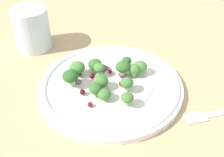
{
  "coord_description": "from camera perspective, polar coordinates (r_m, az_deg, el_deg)",
  "views": [
    {
      "loc": [
        24.54,
        31.0,
        35.26
      ],
      "look_at": [
        -1.74,
        0.42,
        2.7
      ],
      "focal_mm": 45.82,
      "sensor_mm": 36.0,
      "label": 1
    }
  ],
  "objects": [
    {
      "name": "onion_bit_0",
      "position": [
        0.56,
        -1.59,
        2.1
      ],
      "size": [
        1.27,
        1.43,
        0.52
      ],
      "primitive_type": "cube",
      "rotation": [
        0.0,
        0.0,
        1.64
      ],
      "color": "#843D75",
      "rests_on": "plate"
    },
    {
      "name": "onion_bit_3",
      "position": [
        0.51,
        -3.27,
        -2.14
      ],
      "size": [
        0.88,
        1.21,
        0.48
      ],
      "primitive_type": "cube",
      "rotation": [
        0.0,
        0.0,
        1.61
      ],
      "color": "#A35B93",
      "rests_on": "plate"
    },
    {
      "name": "broccoli_floret_5",
      "position": [
        0.49,
        -1.59,
        -3.17
      ],
      "size": [
        2.36,
        2.36,
        2.39
      ],
      "color": "#9EC684",
      "rests_on": "plate"
    },
    {
      "name": "cranberry_0",
      "position": [
        0.55,
        -0.37,
        1.44
      ],
      "size": [
        0.76,
        0.76,
        0.76
      ],
      "primitive_type": "sphere",
      "color": "maroon",
      "rests_on": "plate"
    },
    {
      "name": "broccoli_floret_4",
      "position": [
        0.47,
        3.21,
        -3.84
      ],
      "size": [
        2.17,
        2.17,
        2.2
      ],
      "color": "#9EC684",
      "rests_on": "plate"
    },
    {
      "name": "broccoli_floret_1",
      "position": [
        0.54,
        -2.55,
        2.1
      ],
      "size": [
        2.16,
        2.16,
        2.18
      ],
      "color": "#8EB77A",
      "rests_on": "plate"
    },
    {
      "name": "ground_plane",
      "position": [
        0.54,
        -1.7,
        -3.62
      ],
      "size": [
        180.0,
        180.0,
        2.0
      ],
      "primitive_type": "cube",
      "color": "tan"
    },
    {
      "name": "broccoli_floret_6",
      "position": [
        0.54,
        -6.97,
        2.12
      ],
      "size": [
        2.98,
        2.98,
        3.02
      ],
      "color": "#ADD18E",
      "rests_on": "plate"
    },
    {
      "name": "cranberry_4",
      "position": [
        0.48,
        -4.41,
        -5.19
      ],
      "size": [
        0.86,
        0.86,
        0.86
      ],
      "primitive_type": "sphere",
      "color": "maroon",
      "rests_on": "plate"
    },
    {
      "name": "dressing_pool",
      "position": [
        0.53,
        0.0,
        -1.18
      ],
      "size": [
        15.53,
        15.53,
        0.2
      ],
      "primitive_type": "cylinder",
      "color": "white",
      "rests_on": "plate"
    },
    {
      "name": "onion_bit_4",
      "position": [
        0.54,
        -3.6,
        -0.13
      ],
      "size": [
        1.06,
        1.14,
        0.41
      ],
      "primitive_type": "cube",
      "rotation": [
        0.0,
        0.0,
        1.43
      ],
      "color": "#843D75",
      "rests_on": "plate"
    },
    {
      "name": "onion_bit_1",
      "position": [
        0.5,
        -1.5,
        -3.46
      ],
      "size": [
        1.53,
        1.51,
        0.45
      ],
      "primitive_type": "cube",
      "rotation": [
        0.0,
        0.0,
        1.31
      ],
      "color": "#A35B93",
      "rests_on": "plate"
    },
    {
      "name": "cranberry_3",
      "position": [
        0.52,
        1.89,
        -1.01
      ],
      "size": [
        0.95,
        0.95,
        0.95
      ],
      "primitive_type": "sphere",
      "color": "maroon",
      "rests_on": "plate"
    },
    {
      "name": "onion_bit_5",
      "position": [
        0.54,
        1.97,
        0.86
      ],
      "size": [
        1.58,
        1.45,
        0.45
      ],
      "primitive_type": "cube",
      "rotation": [
        0.0,
        0.0,
        1.26
      ],
      "color": "#843D75",
      "rests_on": "plate"
    },
    {
      "name": "water_glass",
      "position": [
        0.66,
        -15.71,
        9.56
      ],
      "size": [
        7.84,
        7.84,
        9.25
      ],
      "primitive_type": "cylinder",
      "color": "silver",
      "rests_on": "ground_plane"
    },
    {
      "name": "cranberry_2",
      "position": [
        0.5,
        -5.93,
        -2.67
      ],
      "size": [
        0.98,
        0.98,
        0.98
      ],
      "primitive_type": "sphere",
      "color": "#4C0A14",
      "rests_on": "plate"
    },
    {
      "name": "broccoli_floret_9",
      "position": [
        0.53,
        1.93,
        2.46
      ],
      "size": [
        2.75,
        2.75,
        2.79
      ],
      "color": "#9EC684",
      "rests_on": "plate"
    },
    {
      "name": "broccoli_floret_12",
      "position": [
        0.51,
        -2.46,
        -0.48
      ],
      "size": [
        2.79,
        2.79,
        2.83
      ],
      "color": "#ADD18E",
      "rests_on": "plate"
    },
    {
      "name": "broccoli_floret_10",
      "position": [
        0.55,
        -3.4,
        2.78
      ],
      "size": [
        2.67,
        2.67,
        2.71
      ],
      "color": "#ADD18E",
      "rests_on": "plate"
    },
    {
      "name": "broccoli_floret_8",
      "position": [
        0.54,
        4.43,
        1.83
      ],
      "size": [
        2.31,
        2.31,
        2.34
      ],
      "color": "#9EC684",
      "rests_on": "plate"
    },
    {
      "name": "plate",
      "position": [
        0.53,
        0.0,
        -1.55
      ],
      "size": [
        26.78,
        26.78,
        1.7
      ],
      "color": "white",
      "rests_on": "ground_plane"
    },
    {
      "name": "onion_bit_2",
      "position": [
        0.53,
        -6.74,
        -0.69
      ],
      "size": [
        1.18,
        1.18,
        0.54
      ],
      "primitive_type": "cube",
      "rotation": [
        0.0,
        0.0,
        1.99
      ],
      "color": "#934C84",
      "rests_on": "plate"
    },
    {
      "name": "broccoli_floret_0",
      "position": [
        0.56,
        2.93,
        3.53
      ],
      "size": [
        1.97,
        1.97,
        1.99
      ],
      "color": "#ADD18E",
      "rests_on": "plate"
    },
    {
      "name": "broccoli_floret_11",
      "position": [
        0.55,
        5.65,
        2.35
      ],
      "size": [
        2.67,
        2.67,
        2.71
      ],
      "color": "#ADD18E",
      "rests_on": "plate"
    },
    {
      "name": "cranberry_5",
      "position": [
        0.54,
        -3.88,
        0.55
      ],
      "size": [
        0.95,
        0.95,
        0.95
      ],
      "primitive_type": "sphere",
      "color": "#4C0A14",
      "rests_on": "plate"
    },
    {
      "name": "cranberry_1",
      "position": [
        0.55,
        -6.54,
        1.03
      ],
      "size": [
        0.92,
        0.92,
        0.92
      ],
      "primitive_type": "sphere",
      "color": "#4C0A14",
      "rests_on": "plate"
    },
    {
      "name": "broccoli_floret_2",
      "position": [
        0.49,
        -3.33,
        -2.03
      ],
      "size": [
        2.35,
        2.35,
        2.38
      ],
      "color": "#8EB77A",
      "rests_on": "plate"
    },
    {
      "name": "broccoli_floret_3",
      "position": [
        0.5,
        3.0,
        -0.9
      ],
      "size": [
        2.34,
        2.34,
        2.36
      ],
      "color": "#8EB77A",
      "rests_on": "plate"
    },
    {
      "name": "broccoli_floret_7",
      "position": [
        0.51,
        -8.29,
        0.4
      ],
      "size": [
        2.9,
        2.9,
        2.93
      ],
      "color": "#ADD18E",
      "rests_on": "plate"
    }
  ]
}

